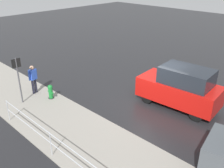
# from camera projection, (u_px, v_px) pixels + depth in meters

# --- Properties ---
(ground_plane) EXTENTS (60.00, 60.00, 0.00)m
(ground_plane) POSITION_uv_depth(u_px,v_px,m) (150.00, 104.00, 12.63)
(ground_plane) COLOR black
(kerb_strip) EXTENTS (24.00, 3.20, 0.04)m
(kerb_strip) POSITION_uv_depth(u_px,v_px,m) (88.00, 141.00, 9.87)
(kerb_strip) COLOR gray
(kerb_strip) RESTS_ON ground
(moving_hatchback) EXTENTS (4.01, 1.96, 2.06)m
(moving_hatchback) POSITION_uv_depth(u_px,v_px,m) (180.00, 87.00, 11.99)
(moving_hatchback) COLOR red
(moving_hatchback) RESTS_ON ground
(fire_hydrant) EXTENTS (0.42, 0.31, 0.80)m
(fire_hydrant) POSITION_uv_depth(u_px,v_px,m) (51.00, 92.00, 12.94)
(fire_hydrant) COLOR #197A2D
(fire_hydrant) RESTS_ON ground
(pedestrian) EXTENTS (0.31, 0.56, 1.62)m
(pedestrian) POSITION_uv_depth(u_px,v_px,m) (33.00, 77.00, 13.27)
(pedestrian) COLOR blue
(pedestrian) RESTS_ON ground
(metal_railing) EXTENTS (10.06, 0.04, 1.05)m
(metal_railing) POSITION_uv_depth(u_px,v_px,m) (80.00, 162.00, 7.77)
(metal_railing) COLOR #B7BABF
(metal_railing) RESTS_ON ground
(sign_post) EXTENTS (0.07, 0.44, 2.40)m
(sign_post) POSITION_uv_depth(u_px,v_px,m) (18.00, 74.00, 12.05)
(sign_post) COLOR #4C4C51
(sign_post) RESTS_ON ground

